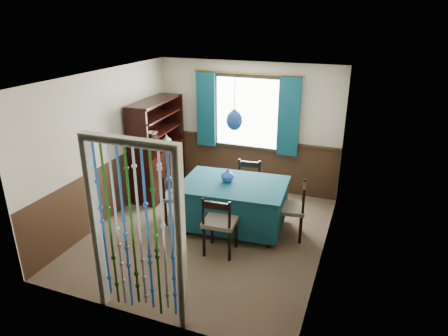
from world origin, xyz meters
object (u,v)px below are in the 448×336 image
at_px(dining_table, 234,203).
at_px(pendant_lamp, 234,120).
at_px(chair_far, 247,185).
at_px(chair_right, 292,209).
at_px(vase_sideboard, 166,139).
at_px(bowl_shelf, 152,133).
at_px(chair_left, 175,196).
at_px(vase_table, 228,176).
at_px(chair_near, 220,223).
at_px(sideboard, 158,162).

bearing_deg(dining_table, pendant_lamp, -68.01).
relative_size(chair_far, chair_right, 0.97).
bearing_deg(vase_sideboard, chair_right, -20.57).
height_order(dining_table, bowl_shelf, bowl_shelf).
xyz_separation_m(chair_far, bowl_shelf, (-1.80, -0.14, 0.80)).
distance_m(pendant_lamp, bowl_shelf, 1.97).
bearing_deg(chair_left, vase_table, 83.14).
xyz_separation_m(chair_near, chair_far, (-0.06, 1.48, -0.02)).
height_order(chair_far, pendant_lamp, pendant_lamp).
bearing_deg(sideboard, pendant_lamp, -27.07).
bearing_deg(chair_right, vase_sideboard, 59.86).
relative_size(chair_left, sideboard, 0.48).
height_order(pendant_lamp, bowl_shelf, pendant_lamp).
relative_size(chair_far, vase_table, 4.47).
height_order(chair_near, vase_sideboard, vase_sideboard).
height_order(vase_table, vase_sideboard, vase_sideboard).
relative_size(chair_far, chair_left, 1.02).
height_order(sideboard, vase_table, sideboard).
xyz_separation_m(chair_near, vase_table, (-0.18, 0.81, 0.40)).
bearing_deg(chair_left, chair_right, 77.88).
relative_size(pendant_lamp, bowl_shelf, 3.93).
distance_m(chair_near, sideboard, 2.50).
distance_m(chair_near, chair_far, 1.49).
bearing_deg(chair_right, chair_far, 46.05).
bearing_deg(chair_far, pendant_lamp, 83.81).
relative_size(chair_near, pendant_lamp, 1.14).
bearing_deg(bowl_shelf, vase_sideboard, 90.00).
bearing_deg(chair_near, pendant_lamp, 90.01).
relative_size(bowl_shelf, vase_sideboard, 1.01).
height_order(dining_table, chair_near, chair_near).
distance_m(chair_far, sideboard, 1.87).
height_order(bowl_shelf, vase_sideboard, bowl_shelf).
height_order(dining_table, chair_left, chair_left).
relative_size(vase_table, vase_sideboard, 0.96).
xyz_separation_m(chair_left, chair_right, (1.94, 0.21, 0.02)).
height_order(chair_far, vase_sideboard, vase_sideboard).
bearing_deg(vase_sideboard, dining_table, -31.63).
relative_size(chair_near, chair_far, 1.05).
relative_size(chair_left, vase_sideboard, 4.19).
xyz_separation_m(chair_near, chair_right, (0.89, 0.84, -0.01)).
bearing_deg(bowl_shelf, chair_near, -35.98).
bearing_deg(vase_sideboard, chair_far, -12.02).
bearing_deg(chair_right, sideboard, 65.31).
bearing_deg(vase_table, chair_near, -77.34).
xyz_separation_m(sideboard, bowl_shelf, (0.06, -0.25, 0.65)).
bearing_deg(chair_left, dining_table, 79.06).
xyz_separation_m(chair_left, vase_sideboard, (-0.81, 1.24, 0.56)).
xyz_separation_m(chair_left, bowl_shelf, (-0.81, 0.72, 0.81)).
relative_size(dining_table, bowl_shelf, 8.32).
height_order(chair_near, bowl_shelf, bowl_shelf).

